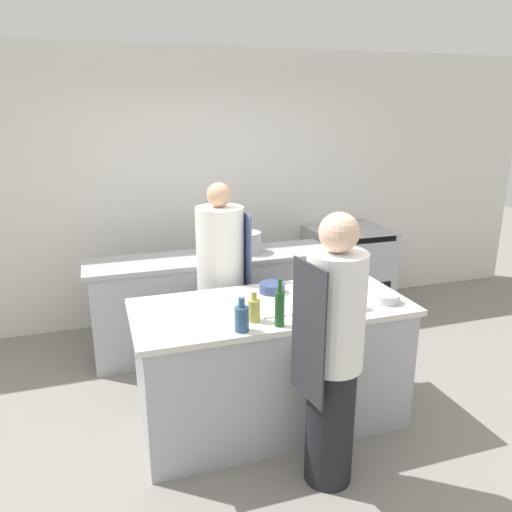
% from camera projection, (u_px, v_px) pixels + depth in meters
% --- Properties ---
extents(ground_plane, '(16.00, 16.00, 0.00)m').
position_uv_depth(ground_plane, '(271.00, 419.00, 3.70)').
color(ground_plane, gray).
extents(wall_back, '(8.00, 0.06, 2.80)m').
position_uv_depth(wall_back, '(203.00, 188.00, 5.24)').
color(wall_back, silver).
rests_on(wall_back, ground_plane).
extents(prep_counter, '(1.92, 0.85, 0.91)m').
position_uv_depth(prep_counter, '(271.00, 363.00, 3.57)').
color(prep_counter, '#A8AAAF').
rests_on(prep_counter, ground_plane).
extents(pass_counter, '(2.28, 0.55, 0.91)m').
position_uv_depth(pass_counter, '(213.00, 302.00, 4.70)').
color(pass_counter, '#A8AAAF').
rests_on(pass_counter, ground_plane).
extents(oven_range, '(0.84, 0.72, 0.93)m').
position_uv_depth(oven_range, '(348.00, 270.00, 5.59)').
color(oven_range, '#A8AAAF').
rests_on(oven_range, ground_plane).
extents(chef_at_prep_near, '(0.38, 0.36, 1.69)m').
position_uv_depth(chef_at_prep_near, '(333.00, 355.00, 2.88)').
color(chef_at_prep_near, black).
rests_on(chef_at_prep_near, ground_plane).
extents(chef_at_stove, '(0.40, 0.38, 1.67)m').
position_uv_depth(chef_at_stove, '(221.00, 285.00, 4.06)').
color(chef_at_stove, black).
rests_on(chef_at_stove, ground_plane).
extents(bottle_olive_oil, '(0.08, 0.08, 0.20)m').
position_uv_depth(bottle_olive_oil, '(254.00, 309.00, 3.16)').
color(bottle_olive_oil, '#B2A84C').
rests_on(bottle_olive_oil, prep_counter).
extents(bottle_vinegar, '(0.06, 0.06, 0.31)m').
position_uv_depth(bottle_vinegar, '(280.00, 307.00, 3.07)').
color(bottle_vinegar, '#19471E').
rests_on(bottle_vinegar, prep_counter).
extents(bottle_wine, '(0.09, 0.09, 0.22)m').
position_uv_depth(bottle_wine, '(242.00, 318.00, 3.01)').
color(bottle_wine, '#2D5175').
rests_on(bottle_wine, prep_counter).
extents(bowl_mixing_large, '(0.18, 0.18, 0.07)m').
position_uv_depth(bowl_mixing_large, '(341.00, 277.00, 3.90)').
color(bowl_mixing_large, navy).
rests_on(bowl_mixing_large, prep_counter).
extents(bowl_prep_small, '(0.19, 0.19, 0.07)m').
position_uv_depth(bowl_prep_small, '(272.00, 288.00, 3.66)').
color(bowl_prep_small, navy).
rests_on(bowl_prep_small, prep_counter).
extents(bowl_ceramic_blue, '(0.17, 0.17, 0.06)m').
position_uv_depth(bowl_ceramic_blue, '(387.00, 298.00, 3.47)').
color(bowl_ceramic_blue, '#B7BABC').
rests_on(bowl_ceramic_blue, prep_counter).
extents(bowl_wooden_salad, '(0.21, 0.21, 0.08)m').
position_uv_depth(bowl_wooden_salad, '(307.00, 288.00, 3.63)').
color(bowl_wooden_salad, white).
rests_on(bowl_wooden_salad, prep_counter).
extents(cup, '(0.09, 0.09, 0.09)m').
position_uv_depth(cup, '(359.00, 302.00, 3.36)').
color(cup, white).
rests_on(cup, prep_counter).
extents(cutting_board, '(0.33, 0.25, 0.01)m').
position_uv_depth(cutting_board, '(281.00, 308.00, 3.36)').
color(cutting_board, white).
rests_on(cutting_board, prep_counter).
extents(stockpot, '(0.28, 0.28, 0.19)m').
position_uv_depth(stockpot, '(246.00, 242.00, 4.66)').
color(stockpot, '#A8AAAF').
rests_on(stockpot, pass_counter).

